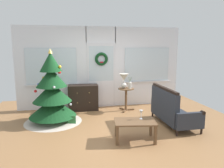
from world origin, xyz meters
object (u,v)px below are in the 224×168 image
Objects in this scene: dresser_cabinet at (83,97)px; gift_box at (71,119)px; side_table at (126,95)px; table_lamp at (124,79)px; flower_vase at (130,85)px; coffee_table at (135,124)px; christmas_tree at (52,96)px; settee_sofa at (171,110)px; wine_glass at (141,112)px.

dresser_cabinet is 4.34× the size of gift_box.
side_table is 1.57× the size of table_lamp.
flower_vase is at bearing -30.96° from side_table.
dresser_cabinet is 2.60m from coffee_table.
christmas_tree reaches higher than dresser_cabinet.
side_table reaches higher than coffee_table.
christmas_tree is 2.07× the size of coffee_table.
gift_box is at bearing 134.70° from coffee_table.
settee_sofa is 1.77m from table_lamp.
christmas_tree reaches higher than coffee_table.
wine_glass is (-0.31, -1.95, -0.24)m from flower_vase.
flower_vase is (1.37, -0.39, 0.42)m from dresser_cabinet.
settee_sofa reaches higher than wine_glass.
side_table is at bearing 15.84° from christmas_tree.
table_lamp is (-0.85, 1.43, 0.60)m from settee_sofa.
christmas_tree is 1.25× the size of settee_sofa.
christmas_tree is 8.91× the size of gift_box.
coffee_table is at bearing -102.91° from flower_vase.
coffee_table is (-0.47, -2.05, -0.45)m from flower_vase.
settee_sofa is 1.60m from side_table.
table_lamp is (-0.06, 0.04, 0.48)m from side_table.
coffee_table is 4.69× the size of wine_glass.
gift_box is at bearing -24.39° from christmas_tree.
table_lamp reaches higher than settee_sofa.
gift_box is (-0.38, -1.14, -0.28)m from dresser_cabinet.
settee_sofa is at bearing 32.01° from wine_glass.
dresser_cabinet is 2.58m from wine_glass.
dresser_cabinet is 1.01× the size of coffee_table.
table_lamp is at bearing 147.99° from flower_vase.
wine_glass is at bearing -95.88° from side_table.
gift_box is (-1.28, 1.30, -0.25)m from coffee_table.
gift_box is (-1.65, -0.81, -0.38)m from side_table.
flower_vase is at bearing 13.71° from christmas_tree.
wine_glass is 1.94m from gift_box.
wine_glass is 0.92× the size of gift_box.
table_lamp is at bearing 81.80° from coffee_table.
flower_vase reaches higher than settee_sofa.
christmas_tree reaches higher than flower_vase.
table_lamp is at bearing -13.51° from dresser_cabinet.
christmas_tree is 2.38m from wine_glass.
side_table reaches higher than wine_glass.
christmas_tree is at bearing 164.75° from settee_sofa.
flower_vase is at bearing 81.06° from wine_glass.
christmas_tree reaches higher than gift_box.
side_table is at bearing -33.69° from table_lamp.
table_lamp is 2.08× the size of gift_box.
christmas_tree is 2.73× the size of side_table.
coffee_table is 4.32× the size of gift_box.
christmas_tree is 3.03m from settee_sofa.
dresser_cabinet reaches higher than coffee_table.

